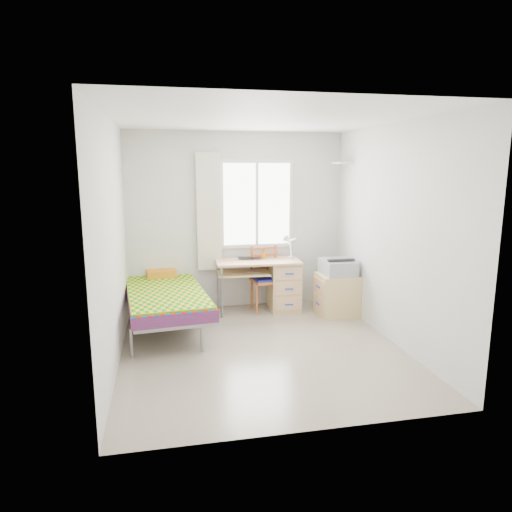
% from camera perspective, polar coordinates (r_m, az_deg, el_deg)
% --- Properties ---
extents(floor, '(3.50, 3.50, 0.00)m').
position_cam_1_polar(floor, '(5.45, 0.68, -11.47)').
color(floor, '#BCAD93').
rests_on(floor, ground).
extents(ceiling, '(3.50, 3.50, 0.00)m').
position_cam_1_polar(ceiling, '(5.07, 0.75, 16.84)').
color(ceiling, white).
rests_on(ceiling, wall_back).
extents(wall_back, '(3.20, 0.00, 3.20)m').
position_cam_1_polar(wall_back, '(6.81, -2.43, 4.37)').
color(wall_back, silver).
rests_on(wall_back, ground).
extents(wall_left, '(0.00, 3.50, 3.50)m').
position_cam_1_polar(wall_left, '(5.02, -17.46, 1.49)').
color(wall_left, silver).
rests_on(wall_left, ground).
extents(wall_right, '(0.00, 3.50, 3.50)m').
position_cam_1_polar(wall_right, '(5.66, 16.77, 2.56)').
color(wall_right, silver).
rests_on(wall_right, ground).
extents(window, '(1.10, 0.04, 1.30)m').
position_cam_1_polar(window, '(6.81, 0.09, 6.50)').
color(window, white).
rests_on(window, wall_back).
extents(curtain, '(0.35, 0.05, 1.70)m').
position_cam_1_polar(curtain, '(6.67, -5.92, 5.48)').
color(curtain, '#EDE4C4').
rests_on(curtain, wall_back).
extents(floating_shelf, '(0.20, 0.32, 0.03)m').
position_cam_1_polar(floating_shelf, '(6.82, 10.70, 11.36)').
color(floating_shelf, white).
rests_on(floating_shelf, wall_right).
extents(bed, '(1.17, 2.16, 0.90)m').
position_cam_1_polar(bed, '(6.19, -11.27, -4.68)').
color(bed, gray).
rests_on(bed, floor).
extents(desk, '(1.24, 0.61, 0.76)m').
position_cam_1_polar(desk, '(6.77, 2.93, -3.32)').
color(desk, tan).
rests_on(desk, floor).
extents(chair, '(0.46, 0.46, 0.96)m').
position_cam_1_polar(chair, '(6.71, 1.30, -2.34)').
color(chair, '#A95520').
rests_on(chair, floor).
extents(cabinet, '(0.55, 0.49, 0.59)m').
position_cam_1_polar(cabinet, '(6.65, 10.03, -4.78)').
color(cabinet, tan).
rests_on(cabinet, floor).
extents(printer, '(0.44, 0.50, 0.22)m').
position_cam_1_polar(printer, '(6.57, 10.19, -1.33)').
color(printer, '#9FA3A7').
rests_on(printer, cabinet).
extents(laptop, '(0.37, 0.27, 0.03)m').
position_cam_1_polar(laptop, '(6.67, -0.80, -0.35)').
color(laptop, black).
rests_on(laptop, desk).
extents(pen_cup, '(0.08, 0.08, 0.09)m').
position_cam_1_polar(pen_cup, '(6.79, 0.93, 0.13)').
color(pen_cup, orange).
rests_on(pen_cup, desk).
extents(task_lamp, '(0.22, 0.31, 0.37)m').
position_cam_1_polar(task_lamp, '(6.61, 4.14, 1.45)').
color(task_lamp, white).
rests_on(task_lamp, desk).
extents(book, '(0.20, 0.26, 0.02)m').
position_cam_1_polar(book, '(6.66, -1.13, -1.97)').
color(book, gray).
rests_on(book, desk).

